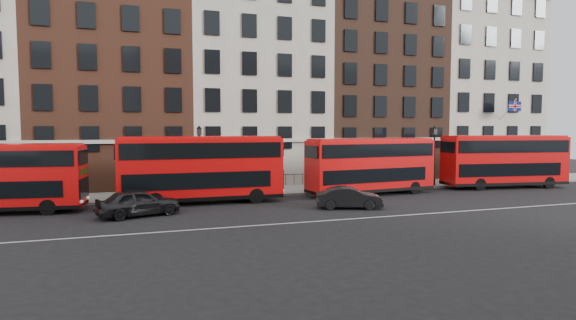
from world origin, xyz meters
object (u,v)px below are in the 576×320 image
object	(u,v)px
car_front	(349,198)
traffic_light	(516,158)
bus_b	(201,168)
car_rear	(139,202)
bus_c	(371,165)
bus_d	(504,160)

from	to	relation	value
car_front	traffic_light	bearing A→B (deg)	-52.78
bus_b	car_rear	world-z (taller)	bus_b
car_rear	car_front	xyz separation A→B (m)	(13.12, -1.58, -0.12)
bus_c	bus_d	bearing A→B (deg)	-6.04
car_rear	car_front	size ratio (longest dim) A/B	1.12
car_rear	bus_d	bearing A→B (deg)	-100.17
traffic_light	bus_c	bearing A→B (deg)	-172.56
bus_d	car_front	size ratio (longest dim) A/B	2.63
bus_d	traffic_light	bearing A→B (deg)	38.63
bus_b	bus_d	world-z (taller)	bus_b
bus_d	traffic_light	world-z (taller)	bus_d
bus_d	traffic_light	xyz separation A→B (m)	(3.58, 2.18, -0.04)
bus_c	car_front	bearing A→B (deg)	-136.44
bus_d	car_front	bearing A→B (deg)	-156.60
bus_d	bus_c	bearing A→B (deg)	-172.73
car_rear	car_front	bearing A→B (deg)	-113.54
bus_b	bus_d	bearing A→B (deg)	0.68
bus_d	car_rear	world-z (taller)	bus_d
bus_d	car_rear	xyz separation A→B (m)	(-30.62, -3.50, -1.67)
bus_b	bus_c	bearing A→B (deg)	0.66
traffic_light	bus_b	bearing A→B (deg)	-175.83
car_front	bus_b	bearing A→B (deg)	78.65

